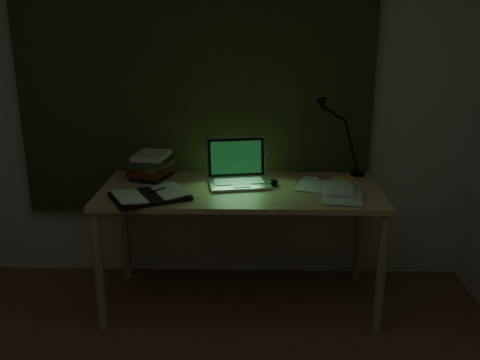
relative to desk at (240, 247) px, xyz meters
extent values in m
cube|color=silver|center=(-0.29, 0.43, 0.88)|extent=(3.50, 0.00, 2.50)
cube|color=#32361B|center=(-0.29, 0.39, 1.08)|extent=(2.20, 0.06, 2.00)
ellipsoid|color=black|center=(0.19, 0.07, 0.38)|extent=(0.07, 0.10, 0.03)
cube|color=yellow|center=(0.64, 0.20, 0.37)|extent=(0.08, 0.08, 0.01)
cube|color=#CD4F6C|center=(0.50, 0.19, 0.37)|extent=(0.08, 0.08, 0.02)
camera|label=1|loc=(0.06, -2.93, 1.31)|focal=40.00mm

